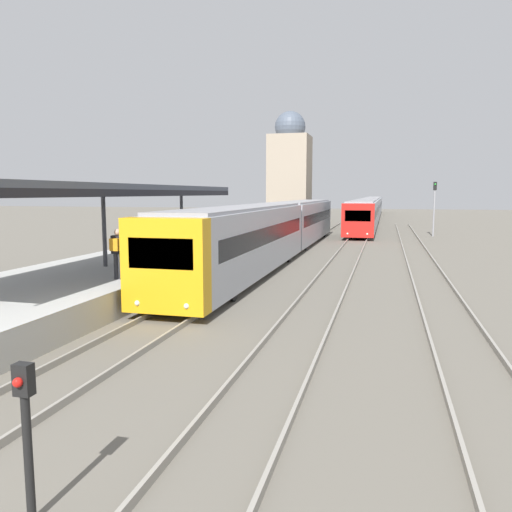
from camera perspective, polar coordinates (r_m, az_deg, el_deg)
platform_canopy at (r=19.99m, az=-17.01°, el=7.45°), size 4.00×18.86×3.15m
person_on_platform at (r=16.91m, az=-15.55°, el=0.70°), size 0.40×0.40×1.66m
train_near at (r=29.63m, az=2.73°, el=3.38°), size 2.55×32.40×3.13m
train_far at (r=71.04m, az=12.95°, el=5.39°), size 2.53×63.48×3.03m
signal_post_near at (r=6.36m, az=-24.79°, el=-17.17°), size 0.20×0.21×1.86m
signal_mast_far at (r=45.43m, az=19.72°, el=5.84°), size 0.28×0.29×4.66m
distant_domed_building at (r=54.42m, az=3.88°, el=9.45°), size 4.23×4.23×12.33m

